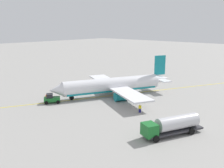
{
  "coord_description": "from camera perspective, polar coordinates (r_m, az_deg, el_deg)",
  "views": [
    {
      "loc": [
        45.86,
        42.37,
        17.61
      ],
      "look_at": [
        0.0,
        0.0,
        3.0
      ],
      "focal_mm": 40.82,
      "sensor_mm": 36.0,
      "label": 1
    }
  ],
  "objects": [
    {
      "name": "ground_plane",
      "position": [
        64.88,
        0.0,
        -2.58
      ],
      "size": [
        400.0,
        400.0,
        0.0
      ],
      "primitive_type": "plane",
      "color": "#9E9B96"
    },
    {
      "name": "airplane",
      "position": [
        64.41,
        0.42,
        -0.29
      ],
      "size": [
        31.08,
        29.06,
        9.58
      ],
      "color": "white",
      "rests_on": "ground"
    },
    {
      "name": "fuel_tanker",
      "position": [
        42.95,
        13.32,
        -8.9
      ],
      "size": [
        10.94,
        6.51,
        3.15
      ],
      "color": "#2D2D33",
      "rests_on": "ground"
    },
    {
      "name": "pushback_tug",
      "position": [
        60.21,
        -13.39,
        -3.21
      ],
      "size": [
        4.1,
        3.84,
        2.2
      ],
      "color": "#196B28",
      "rests_on": "ground"
    },
    {
      "name": "refueling_worker",
      "position": [
        52.67,
        6.27,
        -5.5
      ],
      "size": [
        0.63,
        0.6,
        1.71
      ],
      "color": "navy",
      "rests_on": "ground"
    },
    {
      "name": "safety_cone_nose",
      "position": [
        66.18,
        -14.5,
        -2.41
      ],
      "size": [
        0.56,
        0.56,
        0.62
      ],
      "primitive_type": "cone",
      "color": "#F2590F",
      "rests_on": "ground"
    },
    {
      "name": "taxi_line_marking",
      "position": [
        64.88,
        0.0,
        -2.58
      ],
      "size": [
        79.52,
        37.18,
        0.01
      ],
      "primitive_type": "cube",
      "rotation": [
        0.0,
        0.0,
        -0.44
      ],
      "color": "yellow",
      "rests_on": "ground"
    }
  ]
}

